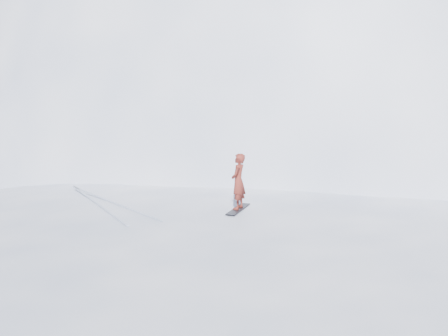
% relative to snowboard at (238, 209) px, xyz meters
% --- Properties ---
extents(ground, '(400.00, 400.00, 0.00)m').
position_rel_snowboard_xyz_m(ground, '(-1.60, -1.92, -2.41)').
color(ground, white).
rests_on(ground, ground).
extents(near_ridge, '(36.00, 28.00, 4.80)m').
position_rel_snowboard_xyz_m(near_ridge, '(-0.60, 1.08, -2.41)').
color(near_ridge, white).
rests_on(near_ridge, ground).
extents(summit_peak, '(60.00, 56.00, 56.00)m').
position_rel_snowboard_xyz_m(summit_peak, '(20.40, 24.08, -2.41)').
color(summit_peak, white).
rests_on(summit_peak, ground).
extents(peak_shoulder, '(28.00, 24.00, 18.00)m').
position_rel_snowboard_xyz_m(peak_shoulder, '(8.40, 18.08, -2.41)').
color(peak_shoulder, white).
rests_on(peak_shoulder, ground).
extents(wind_bumps, '(16.00, 14.40, 1.00)m').
position_rel_snowboard_xyz_m(wind_bumps, '(-2.16, 0.20, -2.41)').
color(wind_bumps, white).
rests_on(wind_bumps, ground).
extents(snowboard, '(1.25, 1.25, 0.02)m').
position_rel_snowboard_xyz_m(snowboard, '(0.00, 0.00, 0.00)').
color(snowboard, black).
rests_on(snowboard, near_ridge).
extents(snowboarder, '(0.71, 0.71, 1.65)m').
position_rel_snowboard_xyz_m(snowboarder, '(0.00, 0.00, 0.84)').
color(snowboarder, maroon).
rests_on(snowboarder, snowboard).
extents(board_tracks, '(1.57, 5.98, 0.04)m').
position_rel_snowboard_xyz_m(board_tracks, '(-3.45, 2.64, 0.01)').
color(board_tracks, silver).
rests_on(board_tracks, ground).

